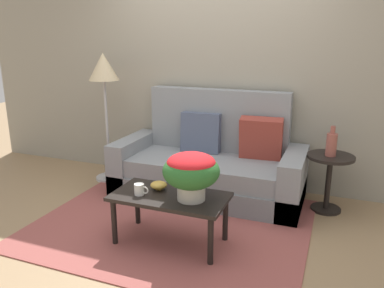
{
  "coord_description": "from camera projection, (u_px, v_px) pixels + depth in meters",
  "views": [
    {
      "loc": [
        1.34,
        -2.9,
        1.67
      ],
      "look_at": [
        0.11,
        0.26,
        0.72
      ],
      "focal_mm": 35.84,
      "sensor_mm": 36.0,
      "label": 1
    }
  ],
  "objects": [
    {
      "name": "side_table",
      "position": [
        329.0,
        173.0,
        3.74
      ],
      "size": [
        0.45,
        0.45,
        0.57
      ],
      "color": "black",
      "rests_on": "ground"
    },
    {
      "name": "area_rug",
      "position": [
        173.0,
        223.0,
        3.56
      ],
      "size": [
        2.44,
        1.99,
        0.01
      ],
      "primitive_type": "cube",
      "color": "#994C47",
      "rests_on": "ground"
    },
    {
      "name": "ground_plane",
      "position": [
        171.0,
        226.0,
        3.52
      ],
      "size": [
        14.0,
        14.0,
        0.0
      ],
      "primitive_type": "plane",
      "color": "#997A56"
    },
    {
      "name": "snack_bowl",
      "position": [
        159.0,
        185.0,
        3.23
      ],
      "size": [
        0.14,
        0.14,
        0.07
      ],
      "color": "gold",
      "rests_on": "coffee_table"
    },
    {
      "name": "couch",
      "position": [
        211.0,
        165.0,
        4.18
      ],
      "size": [
        2.01,
        0.87,
        1.12
      ],
      "color": "slate",
      "rests_on": "ground"
    },
    {
      "name": "potted_plant",
      "position": [
        191.0,
        171.0,
        2.98
      ],
      "size": [
        0.45,
        0.45,
        0.38
      ],
      "color": "#B7B2A8",
      "rests_on": "coffee_table"
    },
    {
      "name": "floor_lamp",
      "position": [
        104.0,
        78.0,
        4.37
      ],
      "size": [
        0.35,
        0.35,
        1.5
      ],
      "color": "#B2B2B7",
      "rests_on": "ground"
    },
    {
      "name": "coffee_table",
      "position": [
        170.0,
        201.0,
        3.14
      ],
      "size": [
        0.95,
        0.5,
        0.43
      ],
      "color": "black",
      "rests_on": "ground"
    },
    {
      "name": "wall_back",
      "position": [
        217.0,
        70.0,
        4.35
      ],
      "size": [
        6.4,
        0.12,
        2.62
      ],
      "primitive_type": "cube",
      "color": "gray",
      "rests_on": "ground"
    },
    {
      "name": "coffee_mug",
      "position": [
        140.0,
        189.0,
        3.12
      ],
      "size": [
        0.12,
        0.08,
        0.09
      ],
      "color": "white",
      "rests_on": "coffee_table"
    },
    {
      "name": "table_vase",
      "position": [
        332.0,
        144.0,
        3.64
      ],
      "size": [
        0.1,
        0.1,
        0.29
      ],
      "color": "#934C42",
      "rests_on": "side_table"
    }
  ]
}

